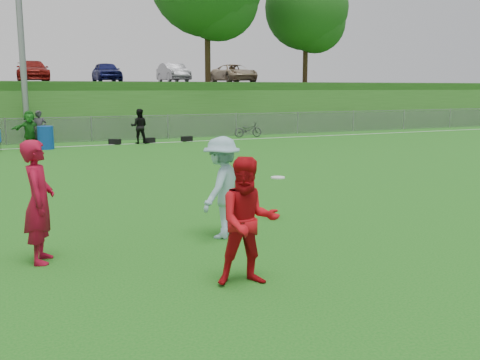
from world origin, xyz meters
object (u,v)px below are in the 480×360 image
player_red_left (39,202)px  player_red_center (248,222)px  recycling_bin (46,138)px  bicycle (248,130)px  player_blue (222,187)px  frisbee (278,178)px

player_red_left → player_red_center: 3.37m
player_red_left → recycling_bin: size_ratio=1.88×
player_red_left → bicycle: size_ratio=1.23×
player_red_center → bicycle: size_ratio=1.14×
player_red_center → recycling_bin: 18.76m
recycling_bin → bicycle: size_ratio=0.65×
player_red_center → bicycle: bearing=77.8°
player_red_center → player_blue: bearing=89.1°
frisbee → bicycle: frisbee is taller
player_blue → frisbee: bearing=162.1°
recycling_bin → bicycle: recycling_bin is taller
player_red_left → recycling_bin: 16.57m
player_red_left → bicycle: bearing=-21.6°
player_blue → bicycle: 20.07m
bicycle → frisbee: bearing=162.3°
frisbee → bicycle: size_ratio=0.18×
recycling_bin → bicycle: (10.67, 1.67, -0.10)m
player_red_left → bicycle: 21.76m
player_red_left → frisbee: 4.73m
player_red_left → frisbee: (4.64, 0.88, -0.07)m
frisbee → recycling_bin: bearing=102.2°
player_red_left → player_blue: size_ratio=1.04×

